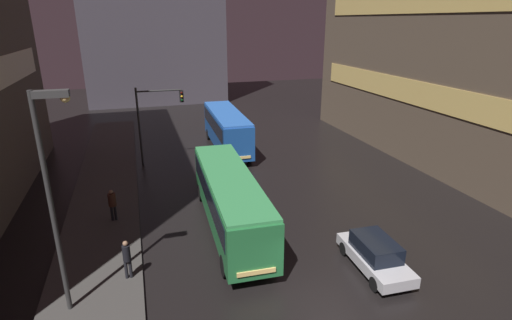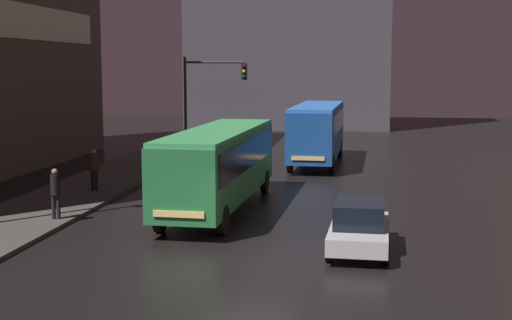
% 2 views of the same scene
% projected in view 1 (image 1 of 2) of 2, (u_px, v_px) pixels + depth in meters
% --- Properties ---
extents(ground_plane, '(120.00, 120.00, 0.00)m').
position_uv_depth(ground_plane, '(330.00, 308.00, 15.73)').
color(ground_plane, black).
extents(sidewalk_left, '(4.00, 48.00, 0.15)m').
position_uv_depth(sidewalk_left, '(102.00, 222.00, 22.24)').
color(sidewalk_left, '#3D3A38').
rests_on(sidewalk_left, ground).
extents(building_right_block, '(10.07, 27.82, 17.12)m').
position_uv_depth(building_right_block, '(460.00, 49.00, 31.55)').
color(building_right_block, brown).
rests_on(building_right_block, ground).
extents(building_far_backdrop, '(18.07, 12.00, 24.97)m').
position_uv_depth(building_far_backdrop, '(151.00, 6.00, 53.93)').
color(building_far_backdrop, '#423D47').
rests_on(building_far_backdrop, ground).
extents(bus_near, '(2.83, 11.10, 3.14)m').
position_uv_depth(bus_near, '(230.00, 196.00, 21.06)').
color(bus_near, '#236B38').
rests_on(bus_near, ground).
extents(bus_far, '(2.75, 10.23, 3.36)m').
position_uv_depth(bus_far, '(227.00, 127.00, 34.26)').
color(bus_far, '#194793').
rests_on(bus_far, ground).
extents(car_taxi, '(1.90, 4.29, 1.52)m').
position_uv_depth(car_taxi, '(375.00, 254.00, 17.95)').
color(car_taxi, '#B7B7BC').
rests_on(car_taxi, ground).
extents(pedestrian_near, '(0.41, 0.41, 1.80)m').
position_uv_depth(pedestrian_near, '(127.00, 257.00, 17.00)').
color(pedestrian_near, black).
rests_on(pedestrian_near, sidewalk_left).
extents(pedestrian_mid, '(0.52, 0.52, 1.82)m').
position_uv_depth(pedestrian_mid, '(112.00, 202.00, 21.98)').
color(pedestrian_mid, black).
rests_on(pedestrian_mid, sidewalk_left).
extents(traffic_light_main, '(3.54, 0.35, 6.05)m').
position_uv_depth(traffic_light_main, '(155.00, 113.00, 30.17)').
color(traffic_light_main, '#2D2D2D').
rests_on(traffic_light_main, ground).
extents(street_lamp_sidewalk, '(1.25, 0.36, 8.47)m').
position_uv_depth(street_lamp_sidewalk, '(53.00, 175.00, 13.74)').
color(street_lamp_sidewalk, '#2D2D2D').
rests_on(street_lamp_sidewalk, sidewalk_left).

